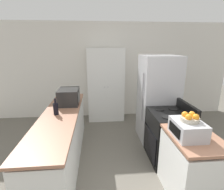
{
  "coord_description": "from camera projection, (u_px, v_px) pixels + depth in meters",
  "views": [
    {
      "loc": [
        -0.29,
        -1.36,
        1.97
      ],
      "look_at": [
        0.0,
        1.92,
        1.05
      ],
      "focal_mm": 28.0,
      "sensor_mm": 36.0,
      "label": 1
    }
  ],
  "objects": [
    {
      "name": "wall_back",
      "position": [
        107.0,
        71.0,
        4.89
      ],
      "size": [
        7.0,
        0.06,
        2.6
      ],
      "color": "silver",
      "rests_on": "ground_plane"
    },
    {
      "name": "counter_left",
      "position": [
        62.0,
        139.0,
        3.01
      ],
      "size": [
        0.6,
        2.6,
        0.88
      ],
      "color": "silver",
      "rests_on": "ground_plane"
    },
    {
      "name": "counter_right",
      "position": [
        191.0,
        167.0,
        2.31
      ],
      "size": [
        0.6,
        0.82,
        0.88
      ],
      "color": "silver",
      "rests_on": "ground_plane"
    },
    {
      "name": "pantry_cabinet",
      "position": [
        106.0,
        85.0,
        4.7
      ],
      "size": [
        0.95,
        0.52,
        1.94
      ],
      "color": "white",
      "rests_on": "ground_plane"
    },
    {
      "name": "stove",
      "position": [
        168.0,
        136.0,
        3.07
      ],
      "size": [
        0.66,
        0.74,
        1.04
      ],
      "color": "black",
      "rests_on": "ground_plane"
    },
    {
      "name": "refrigerator",
      "position": [
        158.0,
        99.0,
        3.7
      ],
      "size": [
        0.76,
        0.72,
        1.8
      ],
      "color": "#B7B7BC",
      "rests_on": "ground_plane"
    },
    {
      "name": "microwave",
      "position": [
        69.0,
        97.0,
        3.38
      ],
      "size": [
        0.39,
        0.49,
        0.3
      ],
      "color": "black",
      "rests_on": "counter_left"
    },
    {
      "name": "wine_bottle",
      "position": [
        56.0,
        109.0,
        2.87
      ],
      "size": [
        0.08,
        0.08,
        0.28
      ],
      "color": "black",
      "rests_on": "counter_left"
    },
    {
      "name": "toaster_oven",
      "position": [
        188.0,
        129.0,
        2.16
      ],
      "size": [
        0.34,
        0.42,
        0.21
      ],
      "color": "#B2B2B7",
      "rests_on": "counter_right"
    },
    {
      "name": "fruit_bowl",
      "position": [
        190.0,
        118.0,
        2.13
      ],
      "size": [
        0.23,
        0.23,
        0.11
      ],
      "color": "#B2A893",
      "rests_on": "toaster_oven"
    }
  ]
}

